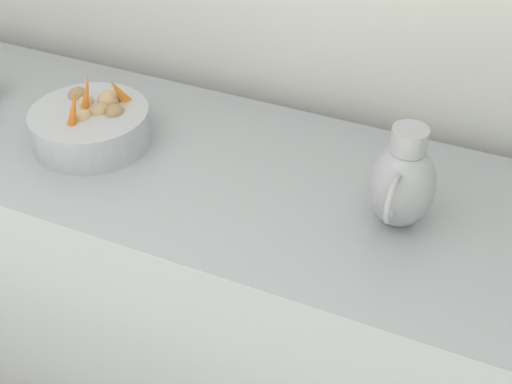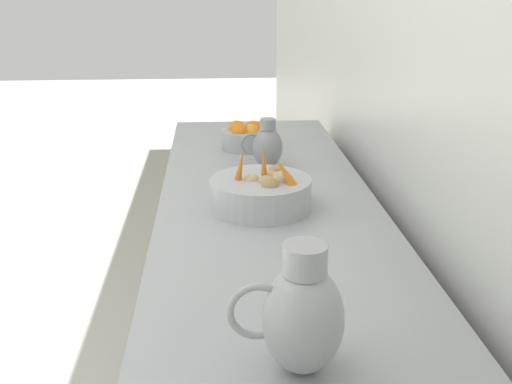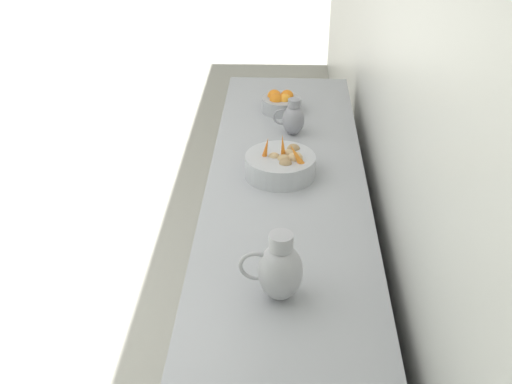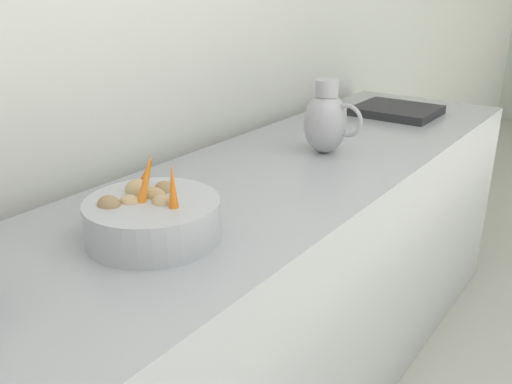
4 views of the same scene
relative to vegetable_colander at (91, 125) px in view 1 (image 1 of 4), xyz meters
The scene contains 3 objects.
prep_counter 0.61m from the vegetable_colander, 94.52° to the left, with size 0.71×3.15×0.87m, color #9EA0A5.
vegetable_colander is the anchor object (origin of this frame).
metal_pitcher_tall 0.84m from the vegetable_colander, 90.51° to the left, with size 0.21×0.15×0.25m.
Camera 1 is at (-0.18, 0.84, 1.92)m, focal length 49.51 mm.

